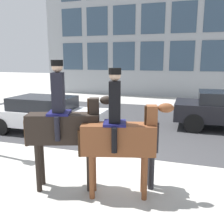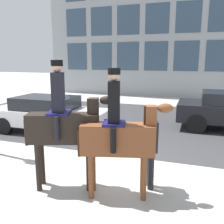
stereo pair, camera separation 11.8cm
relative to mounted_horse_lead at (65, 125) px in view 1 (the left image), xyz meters
name	(u,v)px [view 1 (the left image)]	position (x,y,z in m)	size (l,w,h in m)	color
ground_plane	(115,163)	(0.63, 1.59, -1.42)	(80.00, 80.00, 0.00)	#B2AFA8
road_surface	(146,122)	(0.63, 6.34, -1.42)	(19.58, 8.50, 0.01)	#38383A
mounted_horse_lead	(65,125)	(0.00, 0.00, 0.00)	(1.82, 0.90, 2.75)	black
mounted_horse_companion	(120,134)	(1.19, 0.05, -0.12)	(1.84, 0.80, 2.60)	brown
pedestrian_bystander	(151,143)	(1.73, 0.55, -0.41)	(0.79, 0.64, 1.72)	#232328
street_car_near_lane	(46,114)	(-2.77, 3.60, -0.69)	(4.52, 1.85, 1.37)	silver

